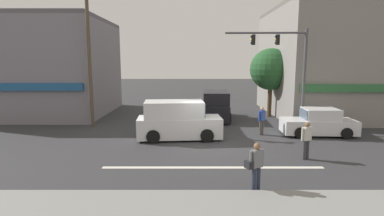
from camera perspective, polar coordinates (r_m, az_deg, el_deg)
ground_plane at (r=15.75m, az=3.04°, el=-6.88°), size 120.00×120.00×0.00m
lane_marking_stripe at (r=12.42m, az=3.93°, el=-11.23°), size 9.00×0.24×0.01m
building_left_block at (r=27.62m, az=-26.80°, el=6.98°), size 10.71×9.78×7.65m
building_right_corner at (r=27.68m, az=28.64°, el=7.78°), size 13.32×11.05×8.55m
street_tree at (r=23.87m, az=14.70°, el=7.11°), size 3.18×3.18×5.28m
utility_pole_near_left at (r=20.53m, az=-19.04°, el=9.40°), size 1.40×0.22×8.97m
traffic_light_mast at (r=19.07m, az=17.83°, el=8.15°), size 4.89×0.31×6.20m
van_approaching_near at (r=16.64m, az=-2.80°, el=-2.47°), size 4.73×2.32×2.11m
sedan_crossing_center at (r=18.93m, az=22.88°, el=-2.68°), size 4.17×2.03×1.58m
van_parked_curbside at (r=22.28m, az=4.55°, el=0.39°), size 2.25×4.70×2.11m
pedestrian_foreground_with_bag at (r=10.11m, az=12.00°, el=-10.46°), size 0.68×0.45×1.67m
pedestrian_mid_crossing at (r=17.94m, az=13.06°, el=-2.04°), size 0.46×0.40×1.67m
pedestrian_far_side at (r=14.04m, az=20.90°, el=-5.40°), size 0.53×0.34×1.67m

